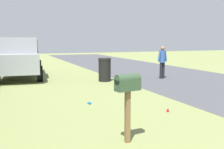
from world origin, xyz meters
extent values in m
cube|color=brown|center=(5.59, 0.92, 0.51)|extent=(0.09, 0.09, 1.02)
cube|color=#334C33|center=(5.59, 0.92, 1.13)|extent=(0.28, 0.52, 0.22)
cylinder|color=#334C33|center=(5.59, 0.92, 1.24)|extent=(0.28, 0.52, 0.20)
cube|color=red|center=(5.70, 0.92, 1.19)|extent=(0.02, 0.04, 0.18)
cube|color=#93999E|center=(15.83, 2.38, 0.88)|extent=(5.63, 2.55, 0.90)
cube|color=#93999E|center=(15.18, 2.45, 1.71)|extent=(2.03, 2.02, 0.76)
cube|color=black|center=(15.18, 2.45, 1.71)|extent=(1.98, 2.05, 0.53)
cube|color=#93999E|center=(16.93, 1.34, 1.39)|extent=(2.83, 0.37, 0.12)
cube|color=#93999E|center=(17.12, 3.17, 1.39)|extent=(2.83, 0.37, 0.12)
cylinder|color=black|center=(13.94, 1.57, 0.38)|extent=(0.78, 0.34, 0.76)
cylinder|color=black|center=(17.52, 1.20, 0.38)|extent=(0.78, 0.34, 0.76)
cylinder|color=black|center=(17.72, 3.18, 0.38)|extent=(0.78, 0.34, 0.76)
cylinder|color=black|center=(12.86, -1.32, 0.52)|extent=(0.58, 0.58, 1.03)
cylinder|color=black|center=(12.86, -1.32, 1.07)|extent=(0.61, 0.61, 0.08)
cylinder|color=black|center=(12.59, -4.29, 0.41)|extent=(0.14, 0.14, 0.82)
cylinder|color=black|center=(12.60, -4.43, 0.41)|extent=(0.14, 0.14, 0.82)
cylinder|color=#335999|center=(12.60, -4.36, 1.13)|extent=(0.30, 0.30, 0.61)
sphere|color=#8C6647|center=(12.60, -4.36, 1.55)|extent=(0.22, 0.22, 0.22)
cylinder|color=#335999|center=(12.58, -4.16, 1.16)|extent=(0.09, 0.17, 0.56)
cylinder|color=#335999|center=(12.62, -4.56, 1.16)|extent=(0.09, 0.17, 0.56)
cylinder|color=blue|center=(8.77, 0.71, 0.03)|extent=(0.13, 0.10, 0.07)
cylinder|color=red|center=(7.15, -1.05, 0.03)|extent=(0.14, 0.12, 0.07)
camera|label=1|loc=(1.19, 3.02, 1.97)|focal=42.09mm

